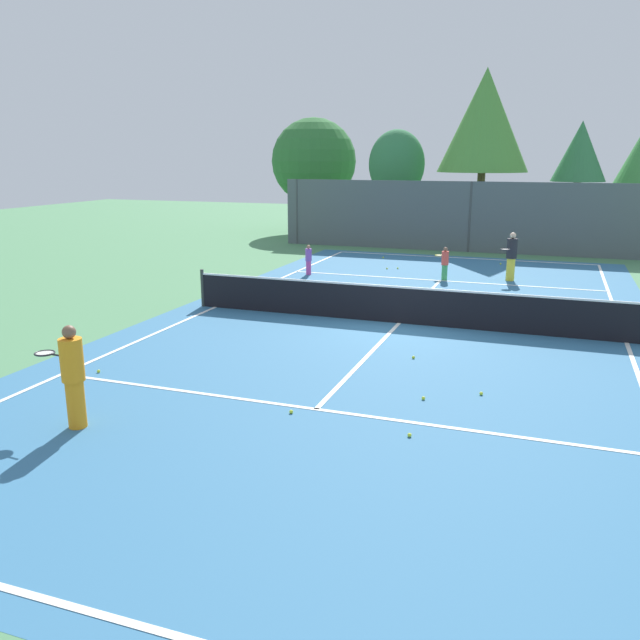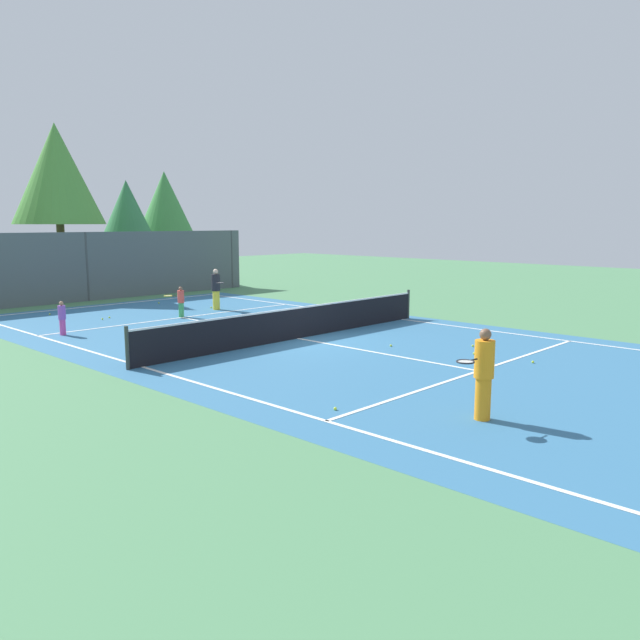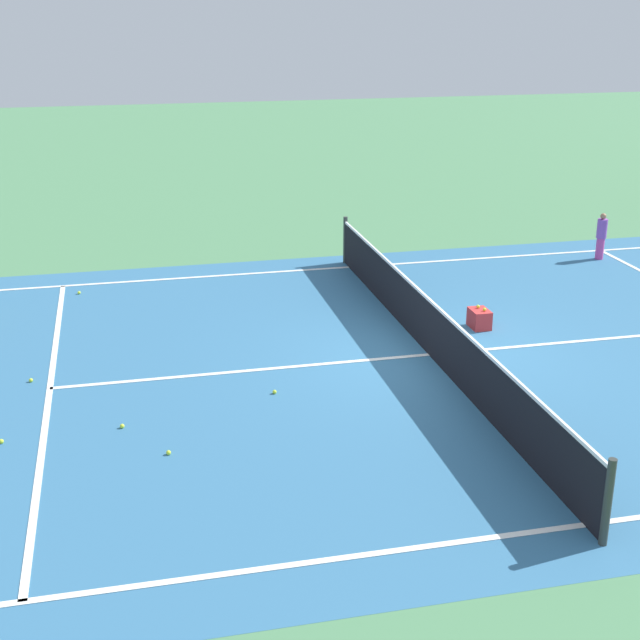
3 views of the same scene
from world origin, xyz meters
name	(u,v)px [view 1 (image 1 of 3)]	position (x,y,z in m)	size (l,w,h in m)	color
ground_plane	(399,323)	(0.00, 0.00, 0.00)	(80.00, 80.00, 0.00)	#4C8456
court_surface	(399,323)	(0.00, 0.00, 0.00)	(13.00, 25.00, 0.01)	teal
tennis_net	(400,304)	(0.00, 0.00, 0.51)	(11.90, 0.10, 1.10)	#333833
perimeter_fence	(470,217)	(0.00, 14.00, 1.60)	(18.00, 0.12, 3.20)	#515B60
tree_1	(397,165)	(-4.19, 16.99, 3.86)	(2.88, 2.40, 5.64)	brown
tree_2	(314,161)	(-9.49, 19.06, 4.02)	(4.79, 4.79, 6.43)	brown
tree_3	(485,121)	(0.11, 16.79, 5.94)	(4.35, 4.35, 8.38)	brown
tree_4	(580,153)	(4.55, 18.19, 4.47)	(2.57, 2.57, 5.96)	brown
player_0	(309,259)	(-4.85, 5.98, 0.57)	(0.24, 0.24, 1.11)	#D14799
player_1	(73,375)	(-3.42, -8.41, 0.89)	(0.94, 0.41, 1.72)	orange
player_2	(445,263)	(0.09, 6.61, 0.62)	(0.63, 0.80, 1.18)	#3FA559
player_3	(511,256)	(2.32, 7.27, 0.88)	(0.59, 0.94, 1.71)	yellow
ball_crate	(373,303)	(-1.09, 1.37, 0.18)	(0.46, 0.34, 0.43)	red
tennis_ball_0	(413,357)	(0.99, -2.93, 0.03)	(0.07, 0.07, 0.07)	#CCE533
tennis_ball_1	(291,412)	(-0.34, -6.71, 0.03)	(0.07, 0.07, 0.07)	#CCE533
tennis_ball_2	(481,393)	(2.63, -4.70, 0.03)	(0.07, 0.07, 0.07)	#CCE533
tennis_ball_3	(99,371)	(-4.87, -6.05, 0.03)	(0.07, 0.07, 0.07)	#CCE533
tennis_ball_4	(387,268)	(-2.37, 8.12, 0.03)	(0.07, 0.07, 0.07)	#CCE533
tennis_ball_5	(383,258)	(-3.21, 10.80, 0.03)	(0.07, 0.07, 0.07)	#CCE533
tennis_ball_6	(398,268)	(-1.99, 8.31, 0.03)	(0.07, 0.07, 0.07)	#CCE533
tennis_ball_7	(423,398)	(1.67, -5.30, 0.03)	(0.07, 0.07, 0.07)	#CCE533
tennis_ball_8	(501,264)	(1.73, 10.77, 0.03)	(0.07, 0.07, 0.07)	#CCE533
tennis_ball_9	(410,435)	(1.78, -6.97, 0.03)	(0.07, 0.07, 0.07)	#CCE533
tennis_ball_10	(513,277)	(2.42, 7.79, 0.03)	(0.07, 0.07, 0.07)	#CCE533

